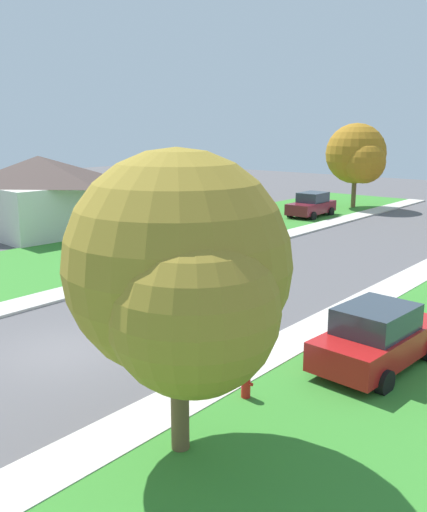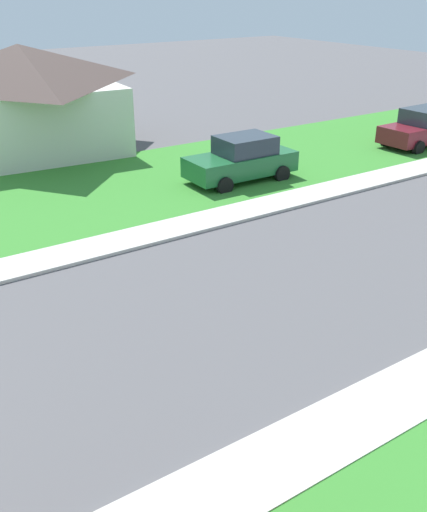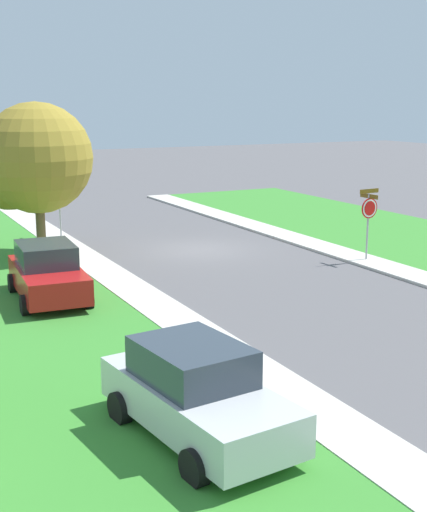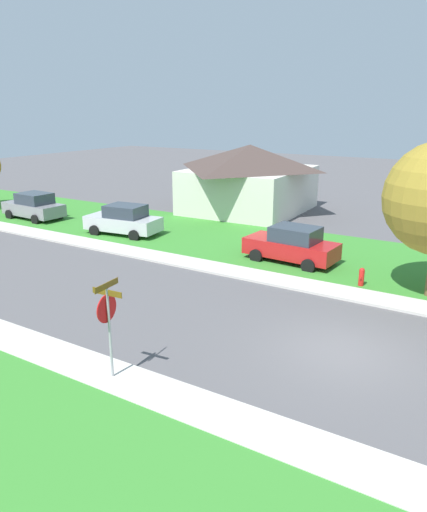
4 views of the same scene
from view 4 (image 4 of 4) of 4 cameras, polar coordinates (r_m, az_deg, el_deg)
ground_plane at (r=15.32m, az=14.76°, el=-10.78°), size 120.00×120.00×0.00m
sidewalk_east at (r=24.69m, az=-9.17°, el=0.43°), size 1.40×56.00×0.10m
lawn_east at (r=28.28m, az=-3.00°, el=2.73°), size 8.00×56.00×0.08m
stop_sign_far_corner at (r=12.92m, az=-12.30°, el=-6.73°), size 0.92×0.92×2.77m
car_grey_across_road at (r=33.72m, az=-20.32°, el=5.48°), size 2.18×4.37×1.76m
car_red_driveway_right at (r=22.95m, az=9.19°, el=1.30°), size 2.26×4.41×1.76m
car_silver_behind_trees at (r=28.15m, az=-10.48°, el=4.15°), size 2.41×4.48×1.76m
house_right_setback at (r=34.24m, az=4.24°, el=9.20°), size 9.23×8.07×4.60m
fire_hydrant at (r=20.55m, az=16.97°, el=-2.38°), size 0.38×0.22×0.83m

